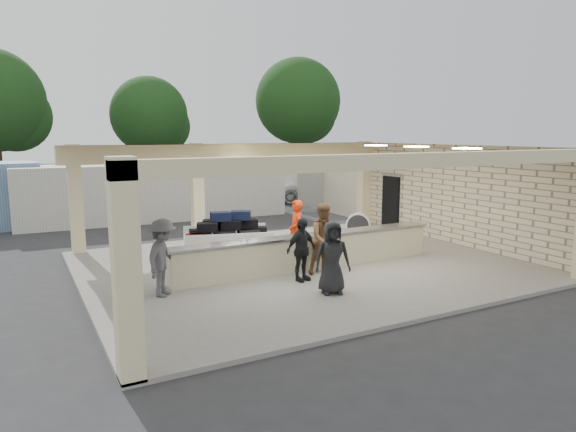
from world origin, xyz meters
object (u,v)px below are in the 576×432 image
container_white (157,192)px  drum_fan (358,225)px  luggage_cart (227,234)px  passenger_a (325,239)px  car_dark (266,186)px  passenger_b (301,250)px  car_white_a (318,189)px  car_white_b (349,184)px  baggage_counter (309,252)px  baggage_handler (296,231)px  passenger_c (163,258)px  passenger_d (332,257)px

container_white → drum_fan: bearing=-56.1°
luggage_cart → passenger_a: (1.82, -2.58, 0.15)m
car_dark → container_white: bearing=149.6°
passenger_b → car_white_a: bearing=43.3°
passenger_a → car_white_b: passenger_a is taller
passenger_a → passenger_b: bearing=-157.4°
drum_fan → car_dark: (2.44, 12.60, 0.16)m
passenger_a → passenger_b: size_ratio=1.17×
drum_fan → car_white_a: 11.18m
baggage_counter → passenger_b: 1.29m
baggage_handler → container_white: bearing=-160.0°
baggage_handler → passenger_a: passenger_a is taller
luggage_cart → passenger_b: bearing=-57.2°
drum_fan → car_white_a: car_white_a is taller
luggage_cart → passenger_c: 3.54m
car_white_a → car_white_b: bearing=-45.2°
luggage_cart → car_white_a: (9.89, 10.87, -0.21)m
drum_fan → car_dark: 12.84m
passenger_a → passenger_c: bearing=-177.8°
baggage_counter → passenger_a: (0.10, -0.64, 0.48)m
passenger_b → passenger_c: bearing=159.2°
passenger_d → car_white_b: (12.09, 16.56, -0.25)m
passenger_c → passenger_b: bearing=-57.4°
container_white → baggage_handler: bearing=-79.0°
baggage_handler → passenger_b: bearing=-13.7°
car_white_a → car_white_b: car_white_b is taller
baggage_handler → passenger_b: 1.93m
car_white_b → container_white: (-12.90, -3.38, 0.55)m
baggage_counter → drum_fan: (3.58, 2.61, 0.03)m
passenger_d → car_dark: (6.71, 17.42, -0.19)m
passenger_d → car_dark: 18.67m
passenger_b → car_white_a: 16.43m
passenger_c → luggage_cart: bearing=-6.3°
passenger_d → car_white_a: size_ratio=0.36×
luggage_cart → car_white_a: bearing=63.0°
car_white_a → container_white: container_white is taller
passenger_d → container_white: bearing=112.4°
drum_fan → passenger_c: (-7.85, -3.11, 0.40)m
luggage_cart → container_white: size_ratio=0.25×
baggage_handler → passenger_d: baggage_handler is taller
car_white_a → car_dark: size_ratio=1.04×
baggage_handler → car_white_a: bearing=157.4°
drum_fan → baggage_handler: (-3.57, -1.81, 0.41)m
baggage_counter → passenger_d: 2.34m
drum_fan → passenger_a: 4.79m
luggage_cart → baggage_handler: (1.73, -1.14, 0.11)m
passenger_a → passenger_b: (-0.91, -0.30, -0.14)m
passenger_d → car_dark: bearing=87.9°
passenger_b → car_white_b: bearing=37.9°
passenger_c → container_white: bearing=26.4°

